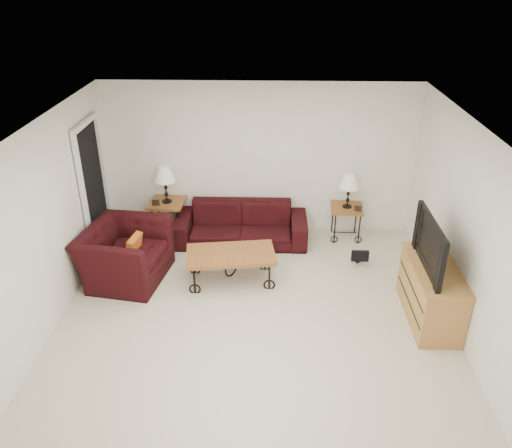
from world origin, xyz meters
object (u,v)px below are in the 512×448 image
Objects in this scene: coffee_table at (231,267)px; backpack at (359,249)px; side_table_left at (168,218)px; side_table_right at (346,222)px; lamp_right at (348,191)px; tv_stand at (431,293)px; sofa at (241,224)px; television at (439,244)px; armchair at (125,254)px; lamp_left at (165,184)px.

backpack is at bearing 16.01° from coffee_table.
side_table_right is (2.93, 0.00, -0.02)m from side_table_left.
lamp_right is 0.45× the size of coffee_table.
tv_stand reaches higher than side_table_right.
side_table_right is (1.72, 0.18, -0.03)m from sofa.
television is (3.71, -2.12, 0.78)m from side_table_left.
sofa is 1.69× the size of tv_stand.
armchair is 4.22m from television.
lamp_left is at bearing 180.00° from side_table_right.
side_table_right is at bearing -159.77° from television.
lamp_left is at bearing 144.80° from backpack.
coffee_table is at bearing -49.93° from lamp_left.
backpack is at bearing -72.26° from armchair.
side_table_left is 4.34m from television.
television is at bearing -16.54° from coffee_table.
backpack is (1.89, 0.54, 0.02)m from coffee_table.
lamp_left is at bearing 180.00° from lamp_right.
tv_stand is (2.52, -1.94, 0.07)m from sofa.
side_table_right is 0.92× the size of lamp_left.
tv_stand is 2.50× the size of backpack.
lamp_right is 0.50× the size of television.
lamp_right is (1.72, 0.18, 0.53)m from sofa.
side_table_left is 1.09× the size of side_table_right.
backpack is at bearing -19.25° from sofa.
armchair is (-0.37, -1.31, 0.09)m from side_table_left.
sofa reaches higher than coffee_table.
armchair reaches higher than tv_stand.
side_table_right is 2.40m from television.
lamp_left is at bearing 130.07° from coffee_table.
lamp_left is (-1.21, 0.18, 0.60)m from sofa.
side_table_right reaches higher than backpack.
television reaches higher than side_table_left.
lamp_right is at bearing -159.77° from television.
sofa is 1.76× the size of armchair.
lamp_right reaches higher than coffee_table.
armchair is (-1.51, 0.05, 0.16)m from coffee_table.
television is at bearing -91.74° from armchair.
side_table_right is at bearing 5.98° from sofa.
side_table_left is 0.50× the size of armchair.
coffee_table is 2.45× the size of backpack.
side_table_left is 1.21× the size of backpack.
side_table_left is at bearing 180.00° from lamp_right.
lamp_left is 4.28m from television.
television is at bearing -69.77° from side_table_right.
coffee_table is at bearing -106.54° from television.
coffee_table is at bearing 175.85° from backpack.
armchair is (-1.59, -1.13, 0.08)m from sofa.
tv_stand is (2.59, -0.76, 0.15)m from coffee_table.
tv_stand is (0.80, -2.12, 0.10)m from side_table_right.
lamp_left reaches higher than lamp_right.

